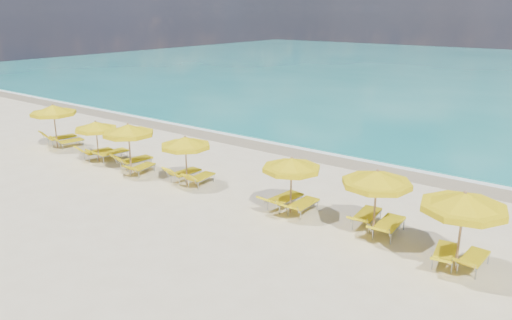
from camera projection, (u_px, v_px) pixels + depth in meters
The scene contains 26 objects.
ground_plane at pixel (233, 197), 20.16m from camera, with size 120.00×120.00×0.00m, color beige.
ocean at pixel (504, 76), 56.64m from camera, with size 120.00×80.00×0.30m, color #167D79.
wet_sand_band at pixel (325, 156), 25.79m from camera, with size 120.00×2.60×0.01m, color tan.
foam_line at pixel (333, 152), 26.39m from camera, with size 120.00×1.20×0.03m, color white.
whitecap_near at pixel (319, 112), 36.57m from camera, with size 14.00×0.36×0.05m, color white.
umbrella_0 at pixel (53, 110), 26.72m from camera, with size 3.17×3.17×2.43m.
umbrella_1 at pixel (96, 127), 24.34m from camera, with size 2.52×2.52×2.09m.
umbrella_2 at pixel (128, 130), 22.58m from camera, with size 3.05×3.05×2.36m.
umbrella_3 at pixel (185, 143), 21.06m from camera, with size 2.86×2.86×2.18m.
umbrella_4 at pixel (291, 165), 18.06m from camera, with size 2.29×2.29×2.19m.
umbrella_5 at pixel (377, 179), 16.19m from camera, with size 2.76×2.76×2.34m.
umbrella_6 at pixel (464, 203), 13.92m from camera, with size 2.72×2.72×2.47m.
lounger_0_left at pixel (61, 140), 27.88m from camera, with size 1.00×2.01×0.96m.
lounger_0_right at pixel (70, 143), 27.33m from camera, with size 0.85×1.77×0.80m.
lounger_1_left at pixel (97, 154), 25.22m from camera, with size 0.94×1.92×0.85m.
lounger_1_right at pixel (112, 156), 24.97m from camera, with size 0.92×2.12×0.80m.
lounger_2_left at pixel (135, 163), 23.74m from camera, with size 0.91×2.04×0.91m.
lounger_2_right at pixel (142, 170), 22.91m from camera, with size 0.81×1.75×0.68m.
lounger_3_left at pixel (185, 176), 22.00m from camera, with size 0.71×1.83×0.85m.
lounger_3_right at pixel (201, 180), 21.48m from camera, with size 0.76×1.77×0.78m.
lounger_4_left at pixel (284, 202), 18.96m from camera, with size 0.85×2.10×0.79m.
lounger_4_right at pixel (302, 208), 18.49m from camera, with size 0.63×1.89×0.70m.
lounger_5_left at pixel (366, 219), 17.45m from camera, with size 0.86×2.05×0.74m.
lounger_5_right at pixel (388, 229), 16.67m from camera, with size 0.80×2.12×0.77m.
lounger_6_left at pixel (445, 257), 14.84m from camera, with size 0.89×1.92×0.67m.
lounger_6_right at pixel (473, 263), 14.51m from camera, with size 0.65×1.79×0.72m.
Camera 1 is at (12.18, -14.42, 7.29)m, focal length 35.00 mm.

